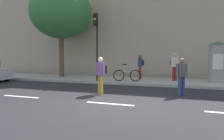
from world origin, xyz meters
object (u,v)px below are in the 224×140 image
at_px(pedestrian_near_pole, 101,72).
at_px(pedestrian_with_bag, 174,64).
at_px(traffic_light, 96,36).
at_px(street_tree, 61,12).
at_px(pedestrian_tallest, 140,64).
at_px(bicycle_leaning, 127,75).
at_px(pedestrian_in_dark_shirt, 182,74).
at_px(poster_column, 217,61).

height_order(pedestrian_near_pole, pedestrian_with_bag, pedestrian_with_bag).
bearing_deg(traffic_light, street_tree, 153.08).
relative_size(pedestrian_tallest, pedestrian_with_bag, 0.96).
relative_size(street_tree, bicycle_leaning, 3.98).
distance_m(pedestrian_in_dark_shirt, pedestrian_tallest, 5.87).
height_order(poster_column, pedestrian_with_bag, poster_column).
xyz_separation_m(poster_column, pedestrian_in_dark_shirt, (-1.87, -4.59, -0.45)).
bearing_deg(pedestrian_in_dark_shirt, poster_column, 67.90).
xyz_separation_m(pedestrian_in_dark_shirt, pedestrian_tallest, (-2.93, 5.08, 0.20)).
xyz_separation_m(traffic_light, bicycle_leaning, (1.86, 0.56, -2.46)).
distance_m(traffic_light, pedestrian_near_pole, 4.45).
relative_size(street_tree, pedestrian_near_pole, 4.18).
distance_m(traffic_light, pedestrian_with_bag, 5.31).
bearing_deg(pedestrian_with_bag, pedestrian_in_dark_shirt, -82.44).
bearing_deg(street_tree, pedestrian_in_dark_shirt, -26.80).
distance_m(poster_column, pedestrian_tallest, 4.83).
xyz_separation_m(traffic_light, poster_column, (7.09, 1.97, -1.59)).
distance_m(pedestrian_with_bag, bicycle_leaning, 3.15).
bearing_deg(street_tree, traffic_light, -26.92).
relative_size(street_tree, pedestrian_with_bag, 3.92).
relative_size(pedestrian_with_bag, bicycle_leaning, 1.01).
xyz_separation_m(poster_column, pedestrian_with_bag, (-2.47, -0.05, -0.19)).
relative_size(pedestrian_in_dark_shirt, pedestrian_with_bag, 0.91).
height_order(pedestrian_tallest, bicycle_leaning, pedestrian_tallest).
bearing_deg(pedestrian_with_bag, street_tree, 179.66).
height_order(poster_column, street_tree, street_tree).
bearing_deg(pedestrian_tallest, pedestrian_near_pole, -94.44).
bearing_deg(bicycle_leaning, street_tree, 166.27).
relative_size(poster_column, pedestrian_with_bag, 1.39).
bearing_deg(pedestrian_tallest, poster_column, -5.74).
relative_size(poster_column, street_tree, 0.35).
distance_m(pedestrian_near_pole, pedestrian_tallest, 6.01).
relative_size(pedestrian_near_pole, pedestrian_tallest, 0.98).
relative_size(traffic_light, pedestrian_tallest, 2.49).
bearing_deg(pedestrian_tallest, street_tree, -175.48).
bearing_deg(poster_column, pedestrian_in_dark_shirt, -112.10).
height_order(street_tree, pedestrian_tallest, street_tree).
bearing_deg(traffic_light, bicycle_leaning, 16.91).
distance_m(poster_column, street_tree, 11.56).
height_order(traffic_light, bicycle_leaning, traffic_light).
height_order(pedestrian_near_pole, pedestrian_in_dark_shirt, pedestrian_near_pole).
relative_size(street_tree, pedestrian_in_dark_shirt, 4.30).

